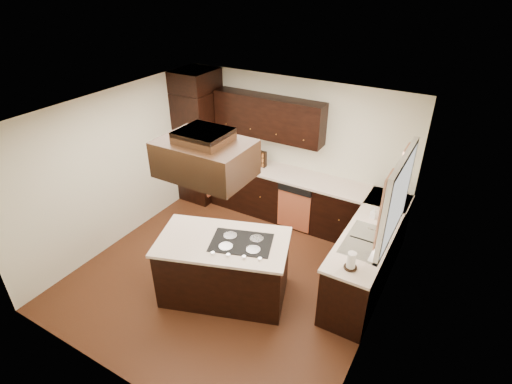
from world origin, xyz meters
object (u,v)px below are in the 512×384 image
range_hood (205,159)px  spice_rack (257,158)px  island (224,269)px  oven_column (200,146)px

range_hood → spice_rack: bearing=105.9°
range_hood → island: bearing=68.5°
oven_column → spice_rack: oven_column is taller
spice_rack → range_hood: bearing=-74.8°
oven_column → range_hood: (1.88, -2.25, 1.10)m
oven_column → range_hood: range_hood is taller
spice_rack → island: bearing=-72.2°
oven_column → spice_rack: 1.21m
range_hood → spice_rack: range_hood is taller
island → spice_rack: (-0.74, 2.19, 0.62)m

